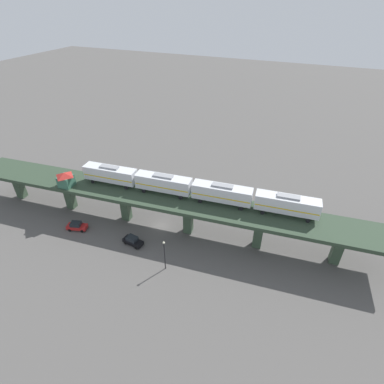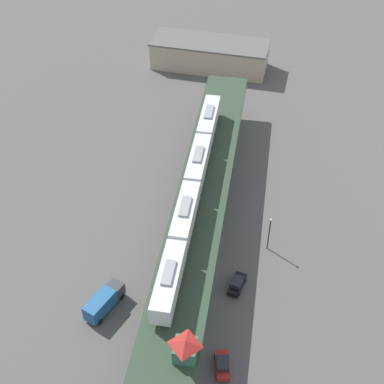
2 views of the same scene
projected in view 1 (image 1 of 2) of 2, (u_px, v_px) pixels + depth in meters
name	position (u px, v px, depth m)	size (l,w,h in m)	color
ground_plane	(161.00, 225.00, 67.99)	(400.00, 400.00, 0.00)	#514F4C
elevated_viaduct	(158.00, 200.00, 64.11)	(16.97, 92.38, 8.15)	#2C3D2C
subway_train	(192.00, 188.00, 61.39)	(7.47, 49.84, 4.45)	silver
signal_hut	(65.00, 179.00, 65.69)	(3.51, 3.51, 3.40)	#33604C
street_car_red	(77.00, 226.00, 66.36)	(2.98, 4.73, 1.89)	#AD1E1E
street_car_black	(133.00, 241.00, 62.47)	(2.41, 4.60, 1.89)	black
delivery_truck	(141.00, 185.00, 78.88)	(4.34, 7.54, 3.20)	#333338
street_lamp	(164.00, 253.00, 55.19)	(0.44, 0.44, 6.94)	black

